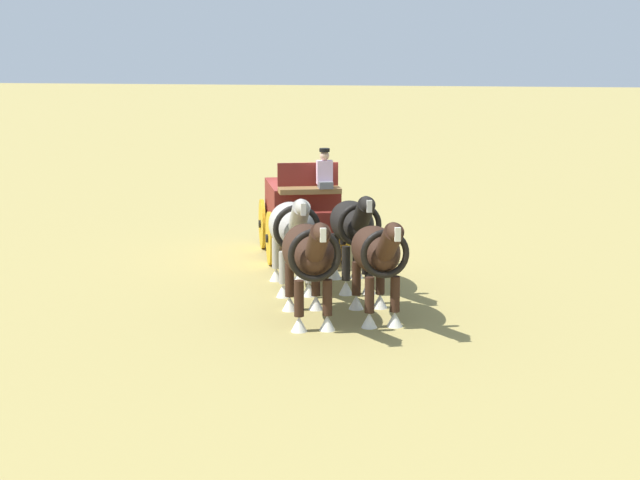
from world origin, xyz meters
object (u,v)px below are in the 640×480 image
object	(u,v)px
draft_horse_rear_off	(292,228)
draft_horse_rear_near	(353,226)
draft_horse_lead_near	(377,254)
draft_horse_lead_off	(309,254)
show_wagon	(302,208)

from	to	relation	value
draft_horse_rear_off	draft_horse_rear_near	bearing A→B (deg)	108.08
draft_horse_rear_off	draft_horse_lead_near	xyz separation A→B (m)	(2.06, 2.07, -0.06)
draft_horse_lead_near	draft_horse_lead_off	size ratio (longest dim) A/B	0.94
show_wagon	draft_horse_rear_off	xyz separation A→B (m)	(3.49, 0.48, 0.11)
draft_horse_rear_off	draft_horse_lead_off	xyz separation A→B (m)	(2.47, 0.83, -0.02)
show_wagon	draft_horse_lead_near	distance (m)	6.11
show_wagon	draft_horse_lead_off	distance (m)	6.10
show_wagon	draft_horse_rear_off	bearing A→B (deg)	7.88
show_wagon	draft_horse_lead_off	bearing A→B (deg)	12.44
draft_horse_rear_near	draft_horse_rear_off	world-z (taller)	draft_horse_rear_near
draft_horse_rear_near	draft_horse_lead_off	size ratio (longest dim) A/B	0.98
show_wagon	draft_horse_rear_near	xyz separation A→B (m)	(3.08, 1.72, 0.13)
show_wagon	draft_horse_rear_near	size ratio (longest dim) A/B	1.82
draft_horse_rear_near	draft_horse_rear_off	xyz separation A→B (m)	(0.40, -1.24, -0.02)
draft_horse_rear_near	draft_horse_lead_off	world-z (taller)	draft_horse_rear_near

